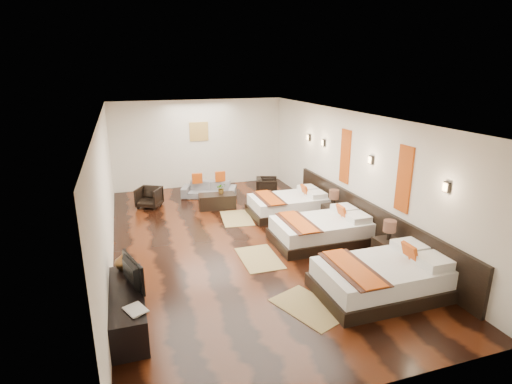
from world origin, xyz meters
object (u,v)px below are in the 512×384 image
object	(u,v)px
bed_far	(289,205)
sofa	(209,190)
nightstand_b	(333,213)
coffee_table	(217,201)
bed_mid	(322,230)
tv_console	(128,308)
armchair_left	(149,197)
tv	(128,273)
armchair_right	(267,187)
nightstand_a	(387,249)
figurine	(124,260)
book	(127,313)
table_plant	(221,188)
bed_near	(383,278)

from	to	relation	value
bed_far	sofa	bearing A→B (deg)	128.51
nightstand_b	coffee_table	bearing A→B (deg)	139.10
bed_mid	tv_console	size ratio (longest dim) A/B	1.19
armchair_left	tv	bearing A→B (deg)	-67.81
bed_far	sofa	xyz separation A→B (m)	(-1.70, 2.13, -0.03)
armchair_right	nightstand_a	bearing A→B (deg)	-152.28
figurine	armchair_left	size ratio (longest dim) A/B	0.52
nightstand_b	armchair_left	distance (m)	5.07
bed_mid	coffee_table	distance (m)	3.44
bed_mid	book	distance (m)	4.86
bed_far	figurine	world-z (taller)	figurine
nightstand_a	nightstand_b	distance (m)	2.22
armchair_right	coffee_table	world-z (taller)	armchair_right
book	table_plant	bearing A→B (deg)	64.26
nightstand_a	armchair_left	world-z (taller)	nightstand_a
figurine	coffee_table	size ratio (longest dim) A/B	0.33
sofa	armchair_right	xyz separation A→B (m)	(1.68, -0.46, 0.05)
armchair_left	tv_console	bearing A→B (deg)	-68.15
book	sofa	bearing A→B (deg)	68.91
armchair_right	bed_near	bearing A→B (deg)	-160.92
nightstand_a	armchair_left	xyz separation A→B (m)	(-4.23, 5.02, -0.03)
book	bed_mid	bearing A→B (deg)	30.15
bed_mid	armchair_right	xyz separation A→B (m)	(-0.02, 3.58, 0.01)
tv_console	sofa	distance (m)	6.37
bed_far	table_plant	xyz separation A→B (m)	(-1.56, 1.13, 0.28)
nightstand_b	book	world-z (taller)	nightstand_b
tv	coffee_table	world-z (taller)	tv
nightstand_a	coffee_table	world-z (taller)	nightstand_a
book	table_plant	size ratio (longest dim) A/B	1.13
tv	book	bearing A→B (deg)	158.67
bed_mid	sofa	xyz separation A→B (m)	(-1.70, 4.03, -0.05)
bed_far	book	bearing A→B (deg)	-134.05
bed_near	tv_console	bearing A→B (deg)	173.83
nightstand_b	armchair_right	distance (m)	2.82
nightstand_a	figurine	size ratio (longest dim) A/B	2.80
bed_far	armchair_left	xyz separation A→B (m)	(-3.48, 1.77, 0.02)
bed_mid	bed_far	world-z (taller)	bed_mid
bed_near	figurine	size ratio (longest dim) A/B	6.88
nightstand_b	tv	size ratio (longest dim) A/B	1.11
coffee_table	book	bearing A→B (deg)	-114.72
bed_near	nightstand_a	distance (m)	1.19
bed_near	sofa	world-z (taller)	bed_near
book	coffee_table	bearing A→B (deg)	65.28
armchair_left	coffee_table	distance (m)	1.91
bed_mid	coffee_table	xyz separation A→B (m)	(-1.70, 2.98, -0.08)
tv_console	armchair_left	bearing A→B (deg)	82.59
nightstand_b	figurine	size ratio (longest dim) A/B	2.76
nightstand_b	tv_console	distance (m)	5.63
sofa	coffee_table	distance (m)	1.05
nightstand_a	coffee_table	distance (m)	4.98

